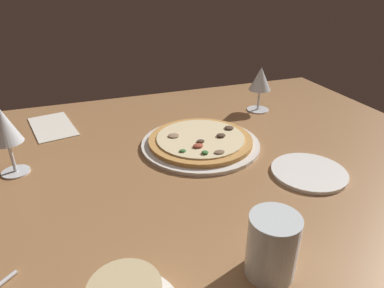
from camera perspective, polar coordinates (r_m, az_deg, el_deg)
dining_table at (r=87.16cm, az=-1.54°, el=-4.42°), size 150.00×110.00×4.00cm
pizza_main at (r=94.29cm, az=1.43°, el=0.39°), size 32.56×32.56×3.38cm
wine_glass_far at (r=117.97cm, az=11.32°, el=10.27°), size 7.43×7.43×15.00cm
wine_glass_near at (r=87.79cm, az=-28.82°, el=2.37°), size 7.13×7.13×16.69cm
water_glass at (r=57.05cm, az=13.14°, el=-16.66°), size 7.99×7.99×10.81cm
side_plate at (r=86.36cm, az=18.88°, el=-4.47°), size 17.77×17.77×0.90cm
paper_menu at (r=114.50cm, az=-22.21°, el=2.72°), size 15.31×22.83×0.30cm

